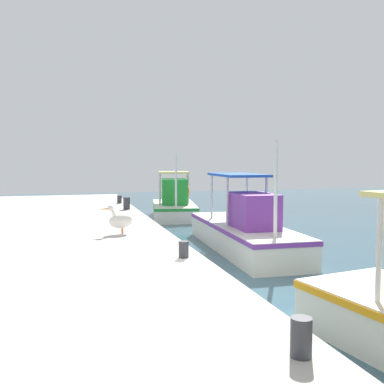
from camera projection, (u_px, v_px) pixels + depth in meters
name	position (u px, v px, depth m)	size (l,w,h in m)	color
fishing_boat_nearest	(174.00, 205.00, 21.50)	(4.88, 2.81, 3.19)	silver
fishing_boat_second	(245.00, 231.00, 13.76)	(6.55, 2.15, 3.39)	silver
pelican	(121.00, 220.00, 12.17)	(0.44, 0.96, 0.82)	tan
mooring_bollard_nearest	(119.00, 199.00, 20.84)	(0.21, 0.21, 0.37)	#333338
mooring_bollard_second	(127.00, 203.00, 18.24)	(0.28, 0.28, 0.51)	#333338
mooring_bollard_third	(184.00, 249.00, 9.23)	(0.22, 0.22, 0.35)	#333338
mooring_bollard_fourth	(301.00, 337.00, 4.57)	(0.23, 0.23, 0.42)	#333338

